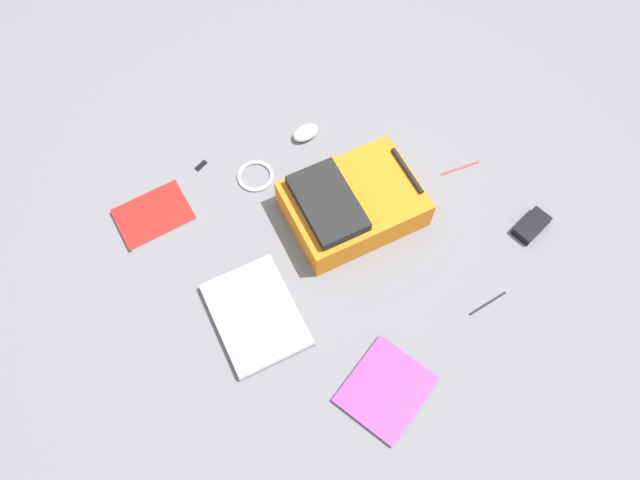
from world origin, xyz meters
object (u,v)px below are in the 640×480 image
at_px(book_blue, 386,389).
at_px(pen_blue, 460,168).
at_px(backpack, 351,204).
at_px(cable_coil, 255,176).
at_px(computer_mouse, 306,133).
at_px(power_brick, 531,226).
at_px(laptop, 256,315).
at_px(usb_stick, 201,165).
at_px(pen_black, 488,303).
at_px(book_manual, 154,215).

relative_size(book_blue, pen_blue, 2.10).
bearing_deg(backpack, cable_coil, -148.32).
height_order(computer_mouse, power_brick, computer_mouse).
bearing_deg(book_blue, pen_blue, 124.88).
bearing_deg(computer_mouse, laptop, -46.84).
height_order(backpack, pen_blue, backpack).
height_order(computer_mouse, pen_blue, computer_mouse).
xyz_separation_m(laptop, usb_stick, (-0.60, 0.13, -0.01)).
relative_size(backpack, computer_mouse, 4.69).
bearing_deg(laptop, pen_black, 59.42).
xyz_separation_m(laptop, pen_blue, (-0.07, 0.89, -0.01)).
xyz_separation_m(laptop, book_blue, (0.41, 0.20, -0.01)).
distance_m(computer_mouse, pen_black, 0.88).
distance_m(laptop, usb_stick, 0.61).
bearing_deg(laptop, book_manual, -168.41).
relative_size(book_manual, power_brick, 1.97).
bearing_deg(pen_blue, backpack, -98.92).
height_order(book_blue, power_brick, power_brick).
bearing_deg(usb_stick, book_manual, -68.33).
distance_m(book_blue, usb_stick, 1.01).
relative_size(laptop, computer_mouse, 3.65).
height_order(laptop, pen_blue, laptop).
bearing_deg(pen_black, cable_coil, -155.89).
relative_size(book_blue, power_brick, 2.39).
distance_m(laptop, computer_mouse, 0.71).
distance_m(computer_mouse, usb_stick, 0.40).
relative_size(laptop, usb_stick, 7.58).
height_order(pen_blue, usb_stick, same).
bearing_deg(book_manual, cable_coil, 81.38).
relative_size(cable_coil, power_brick, 1.00).
height_order(backpack, computer_mouse, backpack).
relative_size(backpack, book_manual, 1.85).
bearing_deg(cable_coil, book_blue, -4.38).
bearing_deg(computer_mouse, cable_coil, -79.74).
bearing_deg(pen_blue, power_brick, 7.66).
xyz_separation_m(laptop, power_brick, (0.25, 0.94, 0.00)).
height_order(laptop, usb_stick, laptop).
bearing_deg(book_blue, computer_mouse, 161.12).
height_order(backpack, book_manual, backpack).
bearing_deg(book_manual, computer_mouse, 89.21).
distance_m(cable_coil, pen_black, 0.90).
bearing_deg(laptop, pen_blue, 94.36).
relative_size(book_manual, cable_coil, 1.97).
relative_size(backpack, pen_black, 3.24).
bearing_deg(backpack, book_blue, -25.06).
distance_m(backpack, computer_mouse, 0.37).
height_order(pen_black, pen_blue, same).
height_order(computer_mouse, pen_black, computer_mouse).
bearing_deg(cable_coil, pen_blue, 58.84).
distance_m(backpack, book_manual, 0.67).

